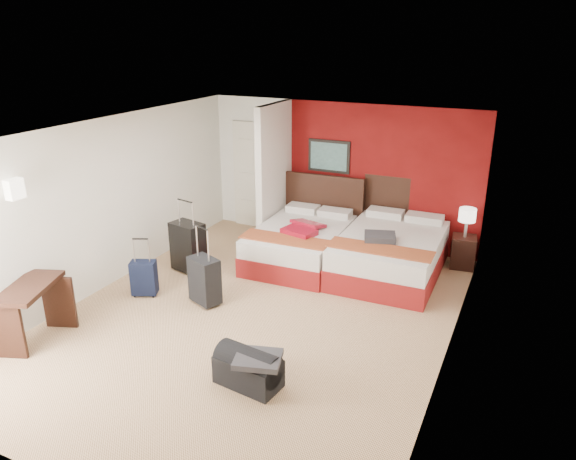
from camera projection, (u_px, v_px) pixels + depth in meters
The scene contains 17 objects.
ground at pixel (256, 316), 7.37m from camera, with size 6.50×6.50×0.00m, color tan.
room_walls at pixel (219, 189), 8.69m from camera, with size 5.02×6.52×2.50m.
red_accent_panel at pixel (381, 178), 9.38m from camera, with size 3.50×0.04×2.50m, color maroon.
partition_wall at pixel (274, 175), 9.55m from camera, with size 0.12×1.20×2.50m, color silver.
entry_door at pixel (253, 175), 10.43m from camera, with size 0.82×0.06×2.05m, color silver.
bed_left at pixel (300, 245), 9.02m from camera, with size 1.39×1.99×0.60m, color silver.
bed_right at pixel (390, 255), 8.55m from camera, with size 1.51×2.16×0.65m, color white.
red_suitcase_open at pixel (304, 228), 8.78m from camera, with size 0.52×0.72×0.09m, color maroon.
jacket_bundle at pixel (380, 237), 8.21m from camera, with size 0.46×0.37×0.11m, color #38383D.
nightstand at pixel (463, 252), 8.82m from camera, with size 0.38×0.38×0.53m, color black.
table_lamp at pixel (467, 223), 8.64m from camera, with size 0.27×0.27×0.48m, color white.
suitcase_black at pixel (188, 248), 8.63m from camera, with size 0.52×0.33×0.78m, color black.
suitcase_charcoal at pixel (205, 282), 7.62m from camera, with size 0.45×0.28×0.66m, color black.
suitcase_navy at pixel (144, 279), 7.88m from camera, with size 0.36×0.22×0.50m, color black.
duffel_bag at pixel (248, 370), 5.89m from camera, with size 0.71×0.38×0.36m, color black.
jacket_draped at pixel (258, 359), 5.72m from camera, with size 0.48×0.41×0.06m, color #36353A.
desk at pixel (34, 314), 6.65m from camera, with size 0.46×0.93×0.77m, color black.
Camera 1 is at (3.14, -5.71, 3.66)m, focal length 33.79 mm.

